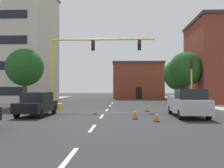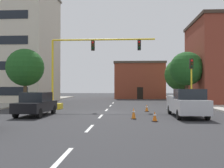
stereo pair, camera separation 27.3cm
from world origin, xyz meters
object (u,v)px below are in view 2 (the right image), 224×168
(traffic_light_pole_right, at_px, (191,72))
(sedan_black_near_left, at_px, (36,104))
(traffic_cone_roadside_b, at_px, (134,113))
(tree_right_mid, at_px, (187,69))
(traffic_cone_roadside_a, at_px, (155,116))
(pickup_truck_silver, at_px, (187,103))
(traffic_cone_roadside_c, at_px, (147,108))
(tree_right_far, at_px, (181,75))
(traffic_signal_gantry, at_px, (68,85))
(tree_left_near, at_px, (25,68))

(traffic_light_pole_right, distance_m, sedan_black_near_left, 14.18)
(traffic_cone_roadside_b, bearing_deg, tree_right_mid, 65.19)
(tree_right_mid, height_order, traffic_cone_roadside_a, tree_right_mid)
(pickup_truck_silver, distance_m, traffic_cone_roadside_c, 4.77)
(sedan_black_near_left, height_order, traffic_cone_roadside_b, sedan_black_near_left)
(traffic_cone_roadside_a, bearing_deg, sedan_black_near_left, 161.68)
(tree_right_mid, relative_size, tree_right_far, 0.96)
(tree_right_far, relative_size, traffic_cone_roadside_a, 10.67)
(tree_right_far, distance_m, sedan_black_near_left, 27.46)
(tree_right_mid, xyz_separation_m, traffic_cone_roadside_c, (-5.62, -9.53, -4.10))
(traffic_signal_gantry, height_order, traffic_cone_roadside_c, traffic_signal_gantry)
(tree_right_far, height_order, traffic_cone_roadside_b, tree_right_far)
(tree_left_near, xyz_separation_m, traffic_cone_roadside_a, (12.57, -10.92, -3.93))
(tree_left_near, distance_m, traffic_cone_roadside_b, 15.39)
(traffic_signal_gantry, height_order, traffic_cone_roadside_b, traffic_signal_gantry)
(traffic_cone_roadside_b, relative_size, traffic_cone_roadside_c, 1.21)
(pickup_truck_silver, bearing_deg, tree_left_near, 151.21)
(sedan_black_near_left, bearing_deg, tree_right_mid, 43.51)
(tree_right_far, xyz_separation_m, traffic_cone_roadside_a, (-6.84, -25.38, -3.88))
(traffic_light_pole_right, xyz_separation_m, tree_left_near, (-16.88, 2.48, 0.71))
(tree_left_near, bearing_deg, traffic_light_pole_right, -8.36)
(sedan_black_near_left, relative_size, traffic_cone_roadside_b, 5.89)
(tree_right_far, bearing_deg, sedan_black_near_left, -124.05)
(tree_right_far, distance_m, traffic_cone_roadside_a, 26.57)
(tree_right_mid, height_order, tree_left_near, tree_right_mid)
(tree_right_mid, bearing_deg, sedan_black_near_left, -136.49)
(traffic_signal_gantry, xyz_separation_m, tree_left_near, (-5.08, 2.07, 1.89))
(sedan_black_near_left, bearing_deg, traffic_signal_gantry, 81.21)
(traffic_cone_roadside_b, bearing_deg, traffic_signal_gantry, 129.25)
(traffic_signal_gantry, height_order, pickup_truck_silver, traffic_signal_gantry)
(traffic_signal_gantry, relative_size, tree_right_far, 1.60)
(pickup_truck_silver, bearing_deg, traffic_cone_roadside_c, 122.22)
(traffic_cone_roadside_a, xyz_separation_m, traffic_cone_roadside_b, (-1.26, 1.22, 0.07))
(tree_left_near, xyz_separation_m, sedan_black_near_left, (4.14, -8.13, -3.35))
(tree_right_far, relative_size, sedan_black_near_left, 1.49)
(tree_right_far, distance_m, tree_left_near, 24.21)
(traffic_light_pole_right, distance_m, traffic_cone_roadside_a, 10.01)
(tree_right_far, relative_size, pickup_truck_silver, 1.25)
(tree_right_mid, xyz_separation_m, tree_left_near, (-18.21, -5.22, -0.18))
(traffic_light_pole_right, height_order, traffic_cone_roadside_b, traffic_light_pole_right)
(sedan_black_near_left, distance_m, traffic_cone_roadside_c, 9.29)
(tree_right_mid, xyz_separation_m, traffic_cone_roadside_b, (-6.90, -14.92, -4.04))
(tree_right_mid, height_order, traffic_cone_roadside_b, tree_right_mid)
(sedan_black_near_left, bearing_deg, traffic_light_pole_right, 23.91)
(traffic_cone_roadside_c, bearing_deg, traffic_light_pole_right, 23.00)
(traffic_signal_gantry, distance_m, traffic_cone_roadside_c, 8.09)
(traffic_cone_roadside_c, bearing_deg, sedan_black_near_left, -155.64)
(tree_right_mid, height_order, sedan_black_near_left, tree_right_mid)
(pickup_truck_silver, distance_m, traffic_cone_roadside_b, 4.09)
(traffic_cone_roadside_a, bearing_deg, traffic_signal_gantry, 130.25)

